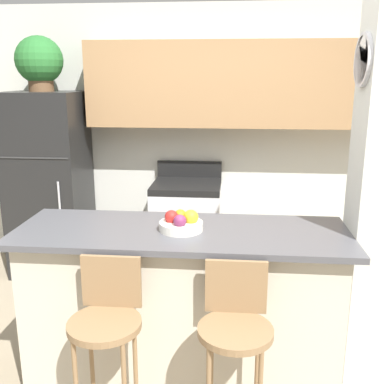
{
  "coord_description": "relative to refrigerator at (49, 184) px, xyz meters",
  "views": [
    {
      "loc": [
        0.29,
        -2.45,
        1.89
      ],
      "look_at": [
        0.0,
        0.68,
        1.07
      ],
      "focal_mm": 42.0,
      "sensor_mm": 36.0,
      "label": 1
    }
  ],
  "objects": [
    {
      "name": "fruit_bowl",
      "position": [
        1.47,
        -1.61,
        0.19
      ],
      "size": [
        0.25,
        0.25,
        0.12
      ],
      "color": "silver",
      "rests_on": "counter_bar"
    },
    {
      "name": "counter_bar",
      "position": [
        1.47,
        -1.61,
        -0.36
      ],
      "size": [
        1.95,
        0.68,
        1.02
      ],
      "color": "beige",
      "rests_on": "ground_plane"
    },
    {
      "name": "bar_stool_right",
      "position": [
        1.79,
        -2.1,
        -0.2
      ],
      "size": [
        0.37,
        0.37,
        1.0
      ],
      "color": "olive",
      "rests_on": "ground_plane"
    },
    {
      "name": "refrigerator",
      "position": [
        0.0,
        0.0,
        0.0
      ],
      "size": [
        0.69,
        0.65,
        1.75
      ],
      "color": "black",
      "rests_on": "ground_plane"
    },
    {
      "name": "bar_stool_left",
      "position": [
        1.15,
        -2.1,
        -0.2
      ],
      "size": [
        0.37,
        0.37,
        1.0
      ],
      "color": "olive",
      "rests_on": "ground_plane"
    },
    {
      "name": "stove_range",
      "position": [
        1.33,
        0.03,
        -0.41
      ],
      "size": [
        0.64,
        0.6,
        1.07
      ],
      "color": "silver",
      "rests_on": "ground_plane"
    },
    {
      "name": "ground_plane",
      "position": [
        1.47,
        -1.61,
        -0.87
      ],
      "size": [
        14.0,
        14.0,
        0.0
      ],
      "primitive_type": "plane",
      "color": "gray"
    },
    {
      "name": "potted_plant_on_fridge",
      "position": [
        -0.0,
        0.0,
        1.14
      ],
      "size": [
        0.43,
        0.43,
        0.49
      ],
      "color": "brown",
      "rests_on": "refrigerator"
    },
    {
      "name": "wall_back",
      "position": [
        1.59,
        0.29,
        0.64
      ],
      "size": [
        5.6,
        0.38,
        2.55
      ],
      "color": "silver",
      "rests_on": "ground_plane"
    },
    {
      "name": "trash_bin",
      "position": [
        0.56,
        -0.21,
        -0.68
      ],
      "size": [
        0.28,
        0.28,
        0.38
      ],
      "color": "black",
      "rests_on": "ground_plane"
    }
  ]
}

